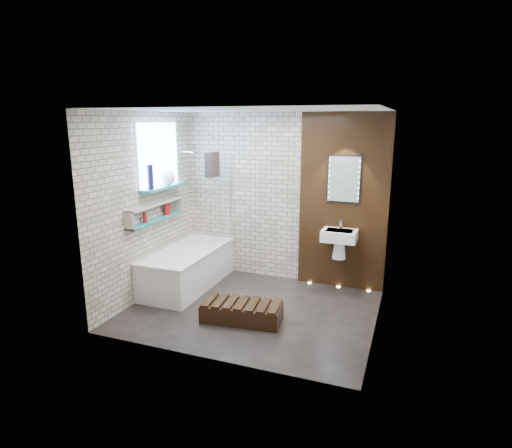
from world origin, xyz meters
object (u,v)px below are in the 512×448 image
at_px(bath_screen, 220,200).
at_px(walnut_step, 242,312).
at_px(washbasin, 339,239).
at_px(led_mirror, 344,179).
at_px(bathtub, 188,268).

xyz_separation_m(bath_screen, walnut_step, (0.87, -1.24, -1.17)).
distance_m(washbasin, led_mirror, 0.88).
distance_m(bathtub, bath_screen, 1.14).
xyz_separation_m(washbasin, led_mirror, (0.00, 0.16, 0.86)).
height_order(bathtub, bath_screen, bath_screen).
xyz_separation_m(bathtub, walnut_step, (1.22, -0.80, -0.18)).
height_order(bath_screen, led_mirror, led_mirror).
distance_m(bathtub, led_mirror, 2.68).
distance_m(bath_screen, walnut_step, 1.91).
distance_m(washbasin, walnut_step, 1.84).
height_order(led_mirror, walnut_step, led_mirror).
distance_m(bathtub, walnut_step, 1.47).
bearing_deg(walnut_step, led_mirror, 58.95).
bearing_deg(washbasin, led_mirror, 90.00).
distance_m(led_mirror, walnut_step, 2.40).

